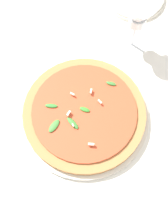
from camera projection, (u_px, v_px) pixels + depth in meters
name	position (u px, v px, depth m)	size (l,w,h in m)	color
ground_plane	(87.00, 109.00, 0.76)	(6.00, 6.00, 0.00)	silver
pizza_arugula_main	(84.00, 114.00, 0.74)	(0.31, 0.31, 0.05)	silver
wine_glass	(138.00, 17.00, 0.73)	(0.08, 0.08, 0.16)	white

